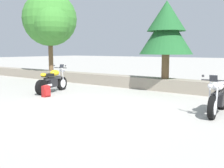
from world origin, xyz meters
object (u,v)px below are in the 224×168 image
at_px(rider_backpack, 46,91).
at_px(leafy_tree_far_left, 50,20).
at_px(motorcycle_yellow_near_left, 53,81).
at_px(pine_tree_mid_left, 166,29).
at_px(motorcycle_white_centre, 218,97).

height_order(rider_backpack, leafy_tree_far_left, leafy_tree_far_left).
bearing_deg(motorcycle_yellow_near_left, pine_tree_mid_left, 40.84).
height_order(motorcycle_yellow_near_left, pine_tree_mid_left, pine_tree_mid_left).
distance_m(motorcycle_white_centre, pine_tree_mid_left, 4.91).
relative_size(leafy_tree_far_left, pine_tree_mid_left, 1.40).
distance_m(rider_backpack, leafy_tree_far_left, 6.94).
bearing_deg(leafy_tree_far_left, pine_tree_mid_left, 0.59).
relative_size(motorcycle_yellow_near_left, motorcycle_white_centre, 0.99).
relative_size(rider_backpack, leafy_tree_far_left, 0.10).
xyz_separation_m(rider_backpack, leafy_tree_far_left, (-4.46, 4.11, 3.38)).
bearing_deg(rider_backpack, motorcycle_yellow_near_left, 126.52).
bearing_deg(motorcycle_white_centre, motorcycle_yellow_near_left, -178.51).
bearing_deg(motorcycle_yellow_near_left, leafy_tree_far_left, 139.92).
distance_m(motorcycle_yellow_near_left, pine_tree_mid_left, 5.46).
bearing_deg(rider_backpack, pine_tree_mid_left, 53.72).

